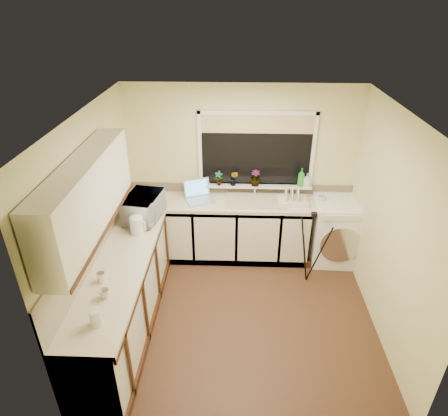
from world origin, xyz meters
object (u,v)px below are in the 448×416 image
plant_c (255,178)px  microwave (143,207)px  kettle (137,226)px  tripod (310,248)px  cup_back (322,199)px  washing_machine (335,231)px  dish_rack (292,201)px  laptop (199,195)px  steel_jar (101,277)px  glass_jug (96,317)px  soap_bottle_green (301,177)px  plant_b (234,178)px  plant_a (219,179)px  soap_bottle_clear (307,180)px  cup_left (104,294)px

plant_c → microwave: bearing=-153.6°
kettle → microwave: (0.01, 0.36, 0.05)m
tripod → cup_back: 0.75m
microwave → plant_c: size_ratio=2.49×
washing_machine → dish_rack: (-0.65, 0.00, 0.46)m
laptop → tripod: bearing=-43.2°
kettle → dish_rack: 2.13m
steel_jar → cup_back: steel_jar is taller
tripod → glass_jug: bearing=-135.2°
plant_c → dish_rack: bearing=-23.8°
washing_machine → soap_bottle_green: 0.92m
plant_b → steel_jar: bearing=-123.3°
dish_rack → steel_jar: 2.74m
laptop → plant_c: 0.83m
plant_a → tripod: bearing=-31.3°
steel_jar → plant_b: bearing=56.7°
glass_jug → laptop: bearing=74.3°
glass_jug → soap_bottle_green: soap_bottle_green is taller
plant_b → soap_bottle_clear: bearing=1.3°
washing_machine → soap_bottle_green: size_ratio=3.53×
soap_bottle_green → cup_back: size_ratio=2.33×
cup_back → dish_rack: bearing=-172.5°
laptop → plant_b: size_ratio=2.06×
washing_machine → tripod: tripod is taller
microwave → glass_jug: bearing=-171.6°
washing_machine → microwave: (-2.60, -0.48, 0.60)m
washing_machine → plant_b: 1.64m
plant_c → soap_bottle_green: soap_bottle_green is taller
kettle → tripod: size_ratio=0.20×
microwave → soap_bottle_green: (2.08, 0.73, 0.12)m
washing_machine → laptop: (-1.95, 0.07, 0.51)m
plant_a → soap_bottle_green: 1.16m
laptop → soap_bottle_green: (1.43, 0.18, 0.21)m
dish_rack → plant_b: (-0.81, 0.22, 0.23)m
glass_jug → soap_bottle_clear: 3.37m
glass_jug → cup_back: bearing=45.0°
dish_rack → steel_jar: size_ratio=3.77×
cup_left → kettle: bearing=87.5°
plant_b → soap_bottle_green: soap_bottle_green is taller
microwave → soap_bottle_green: bearing=-61.6°
plant_a → soap_bottle_green: size_ratio=0.80×
dish_rack → tripod: (0.20, -0.53, -0.41)m
plant_c → cup_left: plant_c is taller
laptop → cup_left: bearing=-130.4°
cup_left → microwave: bearing=87.8°
glass_jug → cup_left: glass_jug is taller
plant_a → soap_bottle_green: bearing=1.4°
steel_jar → cup_back: 3.10m
microwave → cup_left: microwave is taller
washing_machine → dish_rack: dish_rack is taller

